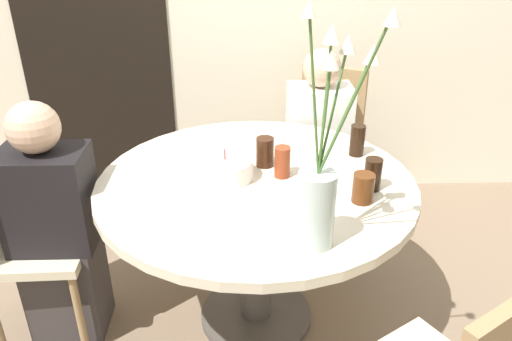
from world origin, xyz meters
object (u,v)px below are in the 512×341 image
at_px(side_plate, 304,151).
at_px(drink_glass_4, 373,174).
at_px(drink_glass_2, 357,140).
at_px(person_boy, 56,233).
at_px(chair_near_front, 16,231).
at_px(flower_vase, 320,186).
at_px(person_guest, 317,151).
at_px(drink_glass_3, 363,188).
at_px(drink_glass_0, 265,152).
at_px(drink_glass_1, 282,162).
at_px(birthday_cake, 225,169).
at_px(chair_far_back, 326,138).

relative_size(side_plate, drink_glass_4, 1.60).
xyz_separation_m(drink_glass_2, person_boy, (-1.29, -0.25, -0.30)).
xyz_separation_m(chair_near_front, flower_vase, (1.18, -0.42, 0.43)).
distance_m(drink_glass_4, person_guest, 0.89).
relative_size(side_plate, drink_glass_3, 1.82).
bearing_deg(person_guest, drink_glass_0, -117.35).
distance_m(chair_near_front, drink_glass_1, 1.13).
xyz_separation_m(birthday_cake, person_guest, (0.49, 0.73, -0.27)).
bearing_deg(side_plate, drink_glass_1, -116.80).
bearing_deg(drink_glass_1, drink_glass_3, -36.51).
distance_m(drink_glass_0, person_boy, 0.93).
bearing_deg(drink_glass_2, flower_vase, -111.92).
relative_size(drink_glass_2, drink_glass_4, 1.09).
relative_size(chair_near_front, drink_glass_1, 7.12).
xyz_separation_m(drink_glass_0, drink_glass_2, (0.41, 0.10, 0.01)).
height_order(flower_vase, drink_glass_1, flower_vase).
height_order(flower_vase, side_plate, flower_vase).
height_order(flower_vase, drink_glass_0, flower_vase).
bearing_deg(chair_far_back, drink_glass_0, -91.16).
bearing_deg(drink_glass_0, chair_far_back, 62.91).
bearing_deg(person_guest, birthday_cake, -123.67).
xyz_separation_m(person_guest, person_boy, (-1.20, -0.78, 0.00)).
distance_m(birthday_cake, person_boy, 0.76).
xyz_separation_m(drink_glass_0, drink_glass_4, (0.41, -0.22, 0.00)).
distance_m(chair_far_back, drink_glass_2, 0.73).
height_order(birthday_cake, drink_glass_4, same).
bearing_deg(chair_near_front, side_plate, -78.58).
bearing_deg(chair_near_front, person_guest, -61.91).
distance_m(birthday_cake, drink_glass_1, 0.23).
bearing_deg(drink_glass_1, chair_near_front, -177.03).
height_order(flower_vase, person_boy, flower_vase).
relative_size(birthday_cake, flower_vase, 0.29).
distance_m(person_guest, person_boy, 1.43).
bearing_deg(chair_far_back, drink_glass_2, -62.48).
relative_size(chair_far_back, drink_glass_4, 7.20).
xyz_separation_m(chair_far_back, birthday_cake, (-0.56, -0.88, 0.25)).
bearing_deg(birthday_cake, drink_glass_0, 33.34).
bearing_deg(drink_glass_4, drink_glass_3, -121.66).
distance_m(drink_glass_1, drink_glass_4, 0.36).
distance_m(flower_vase, person_boy, 1.19).
distance_m(flower_vase, drink_glass_1, 0.50).
bearing_deg(person_boy, side_plate, 14.94).
xyz_separation_m(flower_vase, person_guest, (0.18, 1.20, -0.44)).
distance_m(chair_near_front, flower_vase, 1.32).
bearing_deg(drink_glass_4, drink_glass_0, 151.91).
distance_m(drink_glass_0, drink_glass_2, 0.42).
distance_m(chair_far_back, chair_near_front, 1.70).
relative_size(drink_glass_0, drink_glass_3, 1.12).
bearing_deg(flower_vase, person_boy, 157.44).
bearing_deg(side_plate, person_boy, -165.06).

